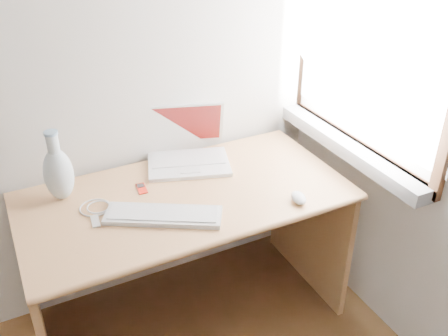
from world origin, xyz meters
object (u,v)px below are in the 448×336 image
laptop (184,150)px  external_keyboard (163,215)px  vase (58,172)px  desk (180,223)px

laptop → external_keyboard: 0.45m
laptop → vase: vase is taller
desk → external_keyboard: 0.32m
laptop → vase: size_ratio=1.41×
vase → desk: bearing=-13.8°
laptop → desk: bearing=-103.0°
desk → vase: vase is taller
desk → vase: 0.57m
desk → vase: size_ratio=4.48×
desk → laptop: bearing=59.0°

